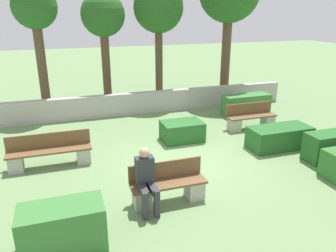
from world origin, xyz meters
TOP-DOWN VIEW (x-y plane):
  - ground_plane at (0.00, 0.00)m, footprint 60.00×60.00m
  - perimeter_wall at (0.00, 4.75)m, footprint 12.65×0.30m
  - bench_front at (-1.08, -1.79)m, footprint 1.66×0.49m
  - bench_left_side at (3.18, 1.75)m, footprint 1.81×0.48m
  - bench_right_side at (-3.54, 0.85)m, footprint 2.18×0.48m
  - person_seated_man at (-1.61, -1.93)m, footprint 0.38×0.64m
  - hedge_block_near_left at (3.08, -0.02)m, footprint 1.90×0.84m
  - hedge_block_near_right at (3.89, 3.26)m, footprint 1.91×0.66m
  - hedge_block_mid_left at (4.06, -1.19)m, footprint 1.76×0.63m
  - hedge_block_mid_right at (0.47, 1.46)m, footprint 1.29×0.87m
  - hedge_block_far_right at (-3.30, -2.64)m, footprint 1.44×0.73m
  - tree_leftmost at (-3.68, 5.85)m, footprint 1.64×1.64m
  - tree_center_left at (-1.15, 6.37)m, footprint 1.79×1.79m
  - tree_center_right at (1.18, 6.27)m, footprint 2.11×2.11m

SIDE VIEW (x-z plane):
  - ground_plane at x=0.00m, z-range 0.00..0.00m
  - hedge_block_mid_right at x=0.47m, z-range 0.00..0.62m
  - hedge_block_near_left at x=3.08m, z-range 0.00..0.66m
  - bench_front at x=-1.08m, z-range -0.11..0.77m
  - bench_left_side at x=3.18m, z-range -0.10..0.78m
  - bench_right_side at x=-3.54m, z-range -0.08..0.80m
  - hedge_block_mid_left at x=4.06m, z-range 0.00..0.80m
  - hedge_block_near_right at x=3.89m, z-range 0.00..0.81m
  - hedge_block_far_right at x=-3.30m, z-range 0.00..0.84m
  - perimeter_wall at x=0.00m, z-range 0.00..0.86m
  - person_seated_man at x=-1.61m, z-range 0.08..1.44m
  - tree_center_left at x=-1.15m, z-range 1.31..6.01m
  - tree_leftmost at x=-3.68m, z-range 1.43..6.34m
  - tree_center_right at x=1.18m, z-range 1.42..6.55m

